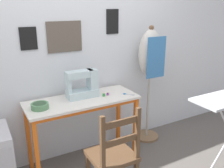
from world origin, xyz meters
TOP-DOWN VIEW (x-y plane):
  - wall_back at (-0.00, 0.53)m, footprint 10.00×0.07m
  - sewing_table at (0.00, 0.22)m, footprint 1.19×0.46m
  - sewing_machine at (0.05, 0.29)m, footprint 0.35×0.15m
  - fabric_bowl at (-0.45, 0.20)m, footprint 0.17×0.17m
  - scissors at (0.49, 0.13)m, footprint 0.10×0.12m
  - thread_spool_near_machine at (0.23, 0.20)m, footprint 0.03×0.03m
  - thread_spool_mid_table at (0.29, 0.20)m, footprint 0.03×0.03m
  - wooden_chair at (0.04, -0.35)m, footprint 0.40×0.38m
  - dress_form at (0.95, 0.35)m, footprint 0.32×0.32m

SIDE VIEW (x-z plane):
  - wooden_chair at x=0.04m, z-range -0.03..0.87m
  - sewing_table at x=0.00m, z-range 0.28..1.06m
  - scissors at x=0.49m, z-range 0.77..0.78m
  - thread_spool_mid_table at x=0.29m, z-range 0.78..0.81m
  - thread_spool_near_machine at x=0.23m, z-range 0.78..0.82m
  - fabric_bowl at x=-0.45m, z-range 0.78..0.83m
  - sewing_machine at x=0.05m, z-range 0.76..1.07m
  - dress_form at x=0.95m, z-range 0.32..1.81m
  - wall_back at x=0.00m, z-range 0.00..2.55m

